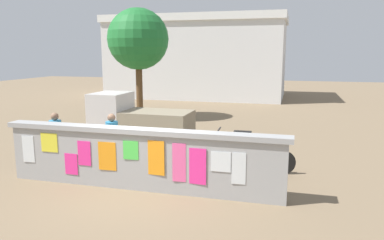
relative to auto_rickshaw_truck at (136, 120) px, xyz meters
The scene contains 10 objects.
ground 4.41m from the auto_rickshaw_truck, 63.70° to the left, with size 60.00×60.00×0.00m, color #7A664C.
poster_wall 4.56m from the auto_rickshaw_truck, 65.21° to the right, with size 7.14×0.42×1.51m.
auto_rickshaw_truck is the anchor object (origin of this frame).
motorcycle 3.80m from the auto_rickshaw_truck, ahead, with size 1.90×0.56×0.87m.
bicycle_near 3.44m from the auto_rickshaw_truck, 47.29° to the right, with size 1.65×0.62×0.95m.
bicycle_far 5.24m from the auto_rickshaw_truck, 24.96° to the right, with size 1.67×0.55×0.95m.
person_walking 3.02m from the auto_rickshaw_truck, 78.91° to the right, with size 0.45×0.45×1.62m.
person_bystander 3.40m from the auto_rickshaw_truck, 107.92° to the right, with size 0.48×0.48×1.62m.
tree_roadside 6.21m from the auto_rickshaw_truck, 112.02° to the left, with size 2.99×2.99×5.43m.
building_background 15.74m from the auto_rickshaw_truck, 96.21° to the left, with size 12.95×6.89×5.90m.
Camera 1 is at (3.51, -8.00, 3.27)m, focal length 34.78 mm.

